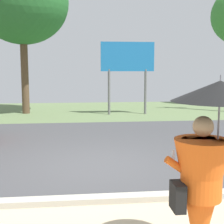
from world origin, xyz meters
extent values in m
cube|color=#424244|center=(0.00, 2.00, -0.05)|extent=(40.00, 8.00, 0.10)
cube|color=#62774C|center=(0.00, 10.00, -0.05)|extent=(40.00, 8.00, 0.10)
cube|color=#B2AD9E|center=(0.00, -2.00, 0.05)|extent=(40.00, 0.24, 0.10)
cone|color=#E55B19|center=(0.88, -3.84, 0.73)|extent=(0.60, 0.60, 1.45)
cylinder|color=#E55B19|center=(0.88, -3.84, 1.12)|extent=(0.44, 0.44, 0.65)
sphere|color=tan|center=(0.88, -3.84, 1.59)|extent=(0.22, 0.22, 0.22)
cylinder|color=#E55B19|center=(0.62, -3.82, 1.16)|extent=(0.29, 0.08, 0.24)
cylinder|color=gray|center=(1.05, -3.84, 1.62)|extent=(0.02, 0.02, 0.75)
cone|color=black|center=(1.05, -3.84, 1.96)|extent=(1.02, 1.02, 0.22)
cylinder|color=gray|center=(1.05, -3.84, 2.08)|extent=(0.02, 0.02, 0.10)
cube|color=#B7B7BC|center=(0.58, -3.79, 1.25)|extent=(0.02, 0.11, 0.16)
cube|color=black|center=(0.61, -3.89, 0.85)|extent=(0.12, 0.24, 0.30)
cylinder|color=slate|center=(1.08, 8.27, 1.10)|extent=(0.12, 0.12, 2.20)
cylinder|color=slate|center=(2.88, 8.27, 1.10)|extent=(0.12, 0.12, 2.20)
cube|color=#1E72B2|center=(1.98, 8.27, 2.80)|extent=(2.60, 0.10, 1.40)
cylinder|color=brown|center=(-3.03, 9.12, 2.00)|extent=(0.36, 0.36, 4.00)
ellipsoid|color=#286B2D|center=(-3.03, 9.12, 5.42)|extent=(4.45, 4.45, 4.04)
camera|label=1|loc=(-0.42, -6.99, 2.18)|focal=50.65mm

